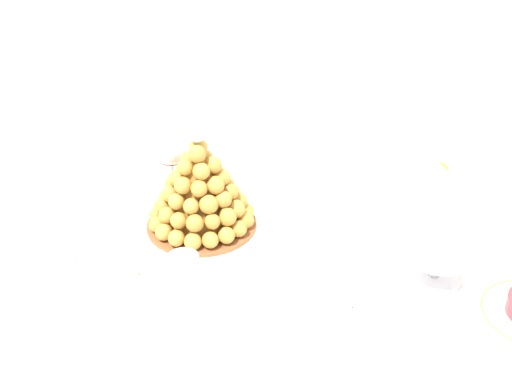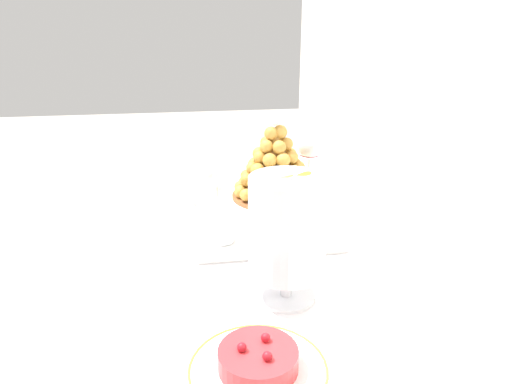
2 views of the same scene
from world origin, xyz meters
TOP-DOWN VIEW (x-y plane):
  - buffet_table at (0.00, 0.00)m, footprint 1.30×0.89m
  - serving_tray at (-0.20, 0.07)m, footprint 0.67×0.33m
  - croquembouche at (-0.21, 0.14)m, footprint 0.24×0.24m
  - dessert_cup_left at (-0.46, -0.04)m, footprint 0.05×0.05m
  - dessert_cup_mid_left at (-0.32, -0.05)m, footprint 0.06×0.06m
  - dessert_cup_centre at (-0.20, -0.05)m, footprint 0.06×0.06m
  - dessert_cup_mid_right at (-0.07, -0.04)m, footprint 0.06×0.06m
  - dessert_cup_right at (0.04, -0.03)m, footprint 0.05×0.05m
  - macaron_goblet at (0.28, 0.06)m, footprint 0.14×0.14m
  - wine_glass at (-0.32, 0.27)m, footprint 0.08×0.08m

SIDE VIEW (x-z plane):
  - buffet_table at x=0.00m, z-range 0.28..1.05m
  - serving_tray at x=-0.20m, z-range 0.76..0.78m
  - dessert_cup_mid_right at x=-0.07m, z-range 0.77..0.82m
  - dessert_cup_mid_left at x=-0.32m, z-range 0.77..0.82m
  - dessert_cup_centre at x=-0.20m, z-range 0.77..0.83m
  - dessert_cup_right at x=0.04m, z-range 0.77..0.83m
  - dessert_cup_left at x=-0.46m, z-range 0.77..0.83m
  - croquembouche at x=-0.21m, z-range 0.74..0.98m
  - wine_glass at x=-0.32m, z-range 0.80..0.97m
  - macaron_goblet at x=0.28m, z-range 0.79..1.03m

